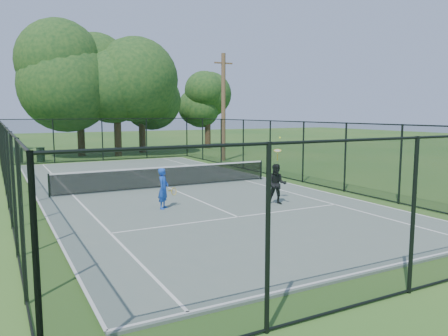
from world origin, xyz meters
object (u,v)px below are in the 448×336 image
tennis_net (168,176)px  player_black (277,184)px  trash_bin_right (41,155)px  player_blue (163,188)px  trash_bin_left (19,155)px  utility_pole (223,107)px

tennis_net → player_black: 5.79m
trash_bin_right → player_black: (6.25, -19.62, 0.31)m
player_black → trash_bin_right: bearing=107.7°
tennis_net → player_blue: 4.41m
trash_bin_left → utility_pole: utility_pole is taller
tennis_net → utility_pole: utility_pole is taller
tennis_net → utility_pole: (7.61, 9.00, 3.23)m
trash_bin_left → player_blue: size_ratio=0.72×
trash_bin_left → player_black: player_black is taller
trash_bin_right → utility_pole: bearing=-24.5°
trash_bin_left → trash_bin_right: trash_bin_left is taller
tennis_net → player_black: player_black is taller
tennis_net → player_blue: size_ratio=7.02×
player_blue → trash_bin_right: bearing=97.2°
trash_bin_left → trash_bin_right: size_ratio=1.03×
trash_bin_right → utility_pole: utility_pole is taller
player_black → trash_bin_left: bearing=111.3°
trash_bin_left → utility_pole: size_ratio=0.14×
trash_bin_left → player_blue: bearing=-78.6°
trash_bin_right → utility_pole: 13.17m
tennis_net → utility_pole: 12.22m
utility_pole → player_blue: (-9.29, -13.07, -3.03)m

